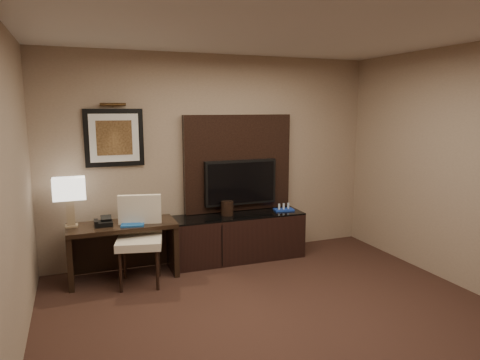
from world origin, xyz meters
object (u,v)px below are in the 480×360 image
desk (123,251)px  minibar_tray (284,207)px  ice_bucket (227,208)px  desk_chair (139,241)px  table_lamp (70,202)px  desk_phone (104,221)px  tv (241,182)px  water_bottle (153,212)px  credenza (237,237)px

desk → minibar_tray: 2.20m
desk → ice_bucket: 1.42m
desk_chair → table_lamp: (-0.71, 0.36, 0.44)m
desk_chair → desk_phone: desk_chair is taller
desk_phone → ice_bucket: size_ratio=1.06×
tv → table_lamp: size_ratio=1.71×
table_lamp → water_bottle: bearing=-1.7°
credenza → tv: tv is taller
desk_chair → desk_phone: size_ratio=5.24×
ice_bucket → minibar_tray: size_ratio=0.70×
water_bottle → credenza: bearing=1.9°
tv → ice_bucket: (-0.23, -0.11, -0.31)m
tv → desk_chair: (-1.43, -0.51, -0.50)m
credenza → tv: size_ratio=1.78×
table_lamp → water_bottle: 0.96m
table_lamp → desk_phone: (0.35, -0.09, -0.24)m
ice_bucket → water_bottle: bearing=-176.0°
ice_bucket → minibar_tray: (0.81, -0.04, -0.05)m
water_bottle → desk: bearing=-170.6°
desk_phone → minibar_tray: size_ratio=0.74×
table_lamp → water_bottle: (0.94, -0.03, -0.20)m
table_lamp → ice_bucket: (1.91, 0.04, -0.25)m
desk_chair → tv: bearing=32.1°
credenza → desk_phone: (-1.69, -0.10, 0.41)m
desk → ice_bucket: ice_bucket is taller
desk → minibar_tray: bearing=1.9°
desk → credenza: (1.49, 0.10, -0.03)m
desk_chair → desk: bearing=132.4°
desk → desk_phone: bearing=-179.2°
credenza → tv: (0.10, 0.14, 0.71)m
desk_phone → minibar_tray: (2.38, 0.09, -0.05)m
table_lamp → minibar_tray: table_lamp is taller
water_bottle → minibar_tray: (1.79, 0.03, -0.09)m
tv → minibar_tray: 0.70m
table_lamp → desk_phone: bearing=-15.2°
tv → minibar_tray: (0.58, -0.15, -0.36)m
desk → minibar_tray: size_ratio=4.65×
tv → ice_bucket: tv is taller
water_bottle → minibar_tray: size_ratio=0.69×
tv → desk_chair: bearing=-160.4°
tv → table_lamp: bearing=-176.0°
tv → water_bottle: (-1.21, -0.18, -0.26)m
desk → desk_chair: size_ratio=1.20×
desk_phone → desk: bearing=2.4°
desk_chair → table_lamp: size_ratio=1.77×
desk → desk_chair: (0.16, -0.27, 0.19)m
desk → desk_phone: size_ratio=6.28×
credenza → table_lamp: 2.14m
desk_chair → ice_bucket: desk_chair is taller
desk_chair → table_lamp: 0.91m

